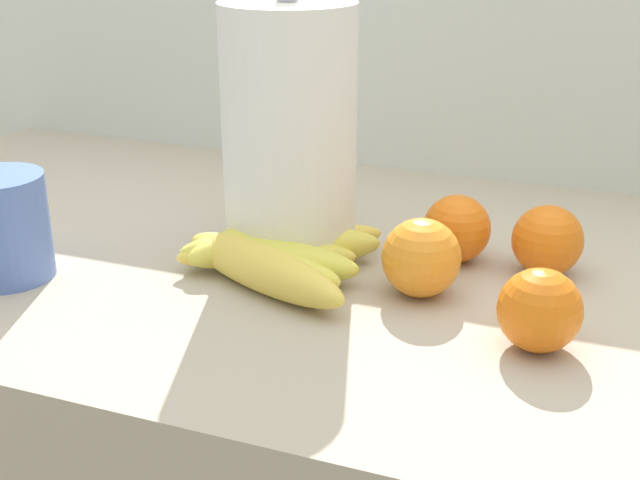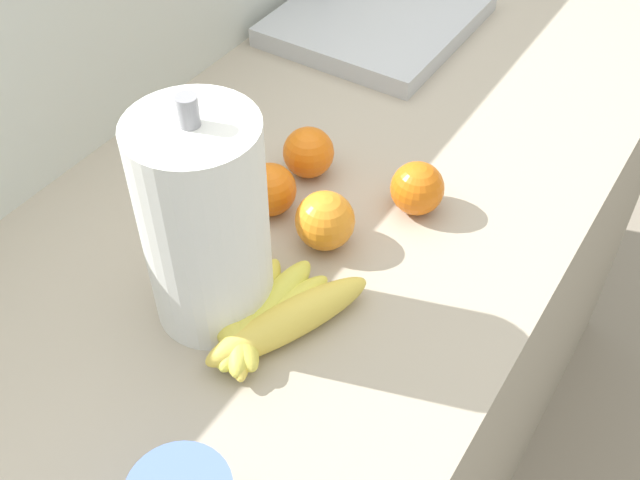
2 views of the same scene
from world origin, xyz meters
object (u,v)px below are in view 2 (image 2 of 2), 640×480
object	(u,v)px
orange_back_left	(309,152)
paper_towel_roll	(205,224)
orange_right	(417,188)
orange_far_right	(270,190)
orange_front	(325,221)
sink_basin	(376,17)
banana_bunch	(257,311)

from	to	relation	value
orange_back_left	paper_towel_roll	xyz separation A→B (m)	(-0.25, -0.04, 0.09)
orange_right	paper_towel_roll	bearing A→B (deg)	156.39
orange_back_left	orange_far_right	world-z (taller)	same
orange_front	sink_basin	xyz separation A→B (m)	(0.48, 0.20, -0.02)
banana_bunch	sink_basin	bearing A→B (deg)	18.37
orange_front	orange_right	bearing A→B (deg)	-29.60
orange_right	sink_basin	world-z (taller)	sink_basin
orange_front	paper_towel_roll	distance (m)	0.18
paper_towel_roll	orange_right	bearing A→B (deg)	-23.61
sink_basin	banana_bunch	bearing A→B (deg)	-161.63
banana_bunch	orange_far_right	size ratio (longest dim) A/B	3.17
orange_back_left	orange_right	world-z (taller)	same
orange_back_left	orange_far_right	bearing A→B (deg)	179.78
orange_front	sink_basin	world-z (taller)	sink_basin
orange_front	orange_back_left	distance (m)	0.13
paper_towel_roll	orange_front	bearing A→B (deg)	-18.65
orange_back_left	orange_far_right	xyz separation A→B (m)	(-0.09, 0.00, -0.00)
orange_right	orange_far_right	world-z (taller)	same
orange_far_right	paper_towel_roll	size ratio (longest dim) A/B	0.24
orange_back_left	sink_basin	distance (m)	0.39
orange_far_right	sink_basin	world-z (taller)	sink_basin
banana_bunch	orange_far_right	bearing A→B (deg)	30.69
orange_right	sink_basin	distance (m)	0.45
orange_back_left	orange_front	bearing A→B (deg)	-138.63
banana_bunch	orange_far_right	distance (m)	0.18
banana_bunch	orange_far_right	xyz separation A→B (m)	(0.16, 0.09, 0.01)
banana_bunch	orange_back_left	distance (m)	0.26
banana_bunch	orange_right	world-z (taller)	orange_right
banana_bunch	paper_towel_roll	distance (m)	0.12
sink_basin	orange_back_left	bearing A→B (deg)	-163.23
orange_right	sink_basin	xyz separation A→B (m)	(0.37, 0.27, -0.02)
orange_far_right	paper_towel_roll	bearing A→B (deg)	-166.36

